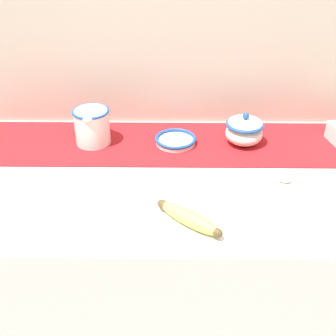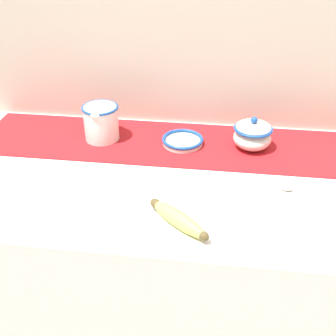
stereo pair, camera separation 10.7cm
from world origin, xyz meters
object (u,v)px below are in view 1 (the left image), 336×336
Objects in this scene: cream_pitcher at (91,125)px; spoon at (277,179)px; sugar_bowl at (243,130)px; banana at (187,218)px; small_dish at (174,140)px.

spoon is at bearing -20.84° from cream_pitcher.
cream_pitcher is 0.56m from spoon.
sugar_bowl is 0.73× the size of banana.
cream_pitcher is at bearing 126.16° from banana.
small_dish is 0.33m from spoon.
cream_pitcher is at bearing 179.84° from sugar_bowl.
cream_pitcher is 1.14× the size of sugar_bowl.
small_dish is at bearing 94.15° from banana.
spoon is at bearing 36.40° from banana.
spoon is at bearing -71.28° from sugar_bowl.
spoon is (0.07, -0.20, -0.04)m from sugar_bowl.
cream_pitcher reaches higher than spoon.
sugar_bowl is 0.90× the size of small_dish.
small_dish is (0.25, -0.00, -0.05)m from cream_pitcher.
banana is at bearing -53.84° from cream_pitcher.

